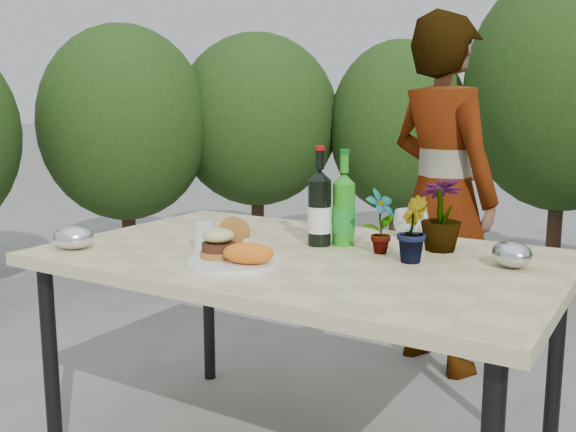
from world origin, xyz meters
The scene contains 17 objects.
patio_table centered at (0.00, 0.00, 0.69)m, with size 1.60×1.00×0.75m.
shrub_hedge centered at (0.10, 1.71, 1.11)m, with size 6.75×5.07×2.16m.
dinner_plate centered at (-0.09, -0.24, 0.76)m, with size 0.28×0.28×0.01m, color white.
burger_stack centered at (-0.14, -0.22, 0.81)m, with size 0.11×0.16×0.11m.
sweet_potato centered at (-0.02, -0.26, 0.80)m, with size 0.15×0.08×0.06m, color orange.
grilled_veg centered at (-0.07, -0.15, 0.78)m, with size 0.08×0.05×0.03m.
wine_bottle centered at (0.00, 0.13, 0.87)m, with size 0.08×0.08×0.33m.
sparkling_water centered at (0.06, 0.18, 0.87)m, with size 0.08×0.08×0.32m.
plastic_cup centered at (-0.30, -0.11, 0.80)m, with size 0.07×0.07×0.10m, color silver.
seedling_left centered at (0.22, 0.12, 0.85)m, with size 0.11×0.07×0.21m, color #26531C.
seedling_mid centered at (0.34, 0.07, 0.85)m, with size 0.11×0.09×0.20m, color #286121.
seedling_right centered at (0.37, 0.26, 0.87)m, with size 0.13×0.13×0.24m, color #1F5A1F.
blue_bowl centered at (0.21, 0.43, 0.80)m, with size 0.12×0.12×0.10m, color silver.
foil_packet_left centered at (-0.66, -0.35, 0.79)m, with size 0.13×0.11×0.08m, color silver.
foil_packet_right centered at (0.62, 0.15, 0.79)m, with size 0.13×0.11×0.08m, color #B2B5B9.
person centered at (0.09, 1.12, 0.81)m, with size 0.59×0.39×1.62m, color #A57052.
terracotta_pot centered at (-1.64, 1.72, 0.07)m, with size 0.17×0.17×0.14m.
Camera 1 is at (1.01, -1.73, 1.21)m, focal length 40.00 mm.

